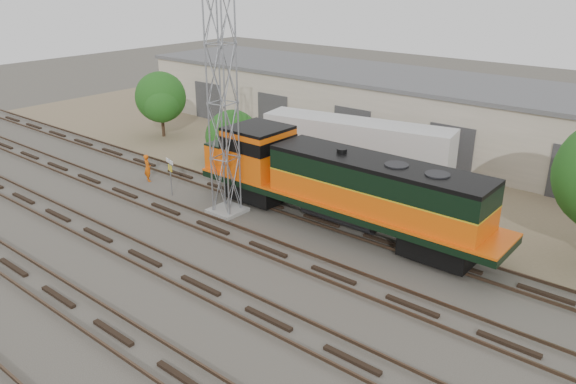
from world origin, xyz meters
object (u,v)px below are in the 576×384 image
Objects in this scene: signal_tower at (223,107)px; semi_trailer at (360,143)px; locomotive at (336,183)px; worker at (148,168)px.

semi_trailer is (2.75, 9.67, -3.69)m from signal_tower.
signal_tower is 10.71m from semi_trailer.
signal_tower is at bearing -116.59° from semi_trailer.
locomotive is 9.96× the size of worker.
signal_tower is (-5.89, -2.37, 3.66)m from locomotive.
locomotive is 13.88m from worker.
signal_tower is 6.90× the size of worker.
worker is 0.14× the size of semi_trailer.
signal_tower is 9.35m from worker.
worker is 14.15m from semi_trailer.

